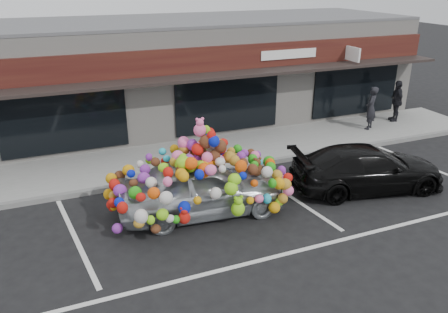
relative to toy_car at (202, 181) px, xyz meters
name	(u,v)px	position (x,y,z in m)	size (l,w,h in m)	color
ground	(201,217)	(-0.12, -0.25, -0.93)	(90.00, 90.00, 0.00)	black
shop_building	(133,75)	(-0.12, 8.19, 1.23)	(24.00, 7.20, 4.31)	beige
sidewalk	(163,160)	(-0.12, 3.75, -0.86)	(26.00, 3.00, 0.15)	gray
kerb	(175,178)	(-0.12, 2.25, -0.86)	(26.00, 0.18, 0.16)	slate
parking_stripe_left	(76,238)	(-3.32, -0.05, -0.93)	(0.12, 4.40, 0.01)	silver
parking_stripe_mid	(289,196)	(2.68, -0.05, -0.93)	(0.12, 4.40, 0.01)	silver
parking_stripe_right	(430,168)	(8.08, -0.05, -0.93)	(0.12, 4.40, 0.01)	silver
lane_line	(312,247)	(1.88, -2.55, -0.93)	(14.00, 0.12, 0.01)	silver
toy_car	(202,181)	(0.00, 0.00, 0.00)	(3.20, 4.87, 2.76)	#9CA1A6
black_sedan	(367,168)	(5.05, -0.47, -0.27)	(4.58, 1.86, 1.33)	black
pedestrian_a	(371,108)	(8.49, 3.65, 0.09)	(0.64, 0.42, 1.75)	black
pedestrian_c	(396,101)	(10.22, 4.13, 0.09)	(0.43, 1.03, 1.75)	black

